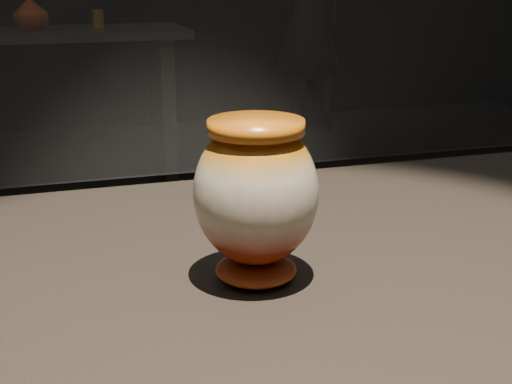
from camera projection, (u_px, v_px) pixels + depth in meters
main_vase at (256, 195)px, 0.82m from camera, size 0.15×0.15×0.19m
back_shelf at (14, 77)px, 4.08m from camera, size 2.00×0.60×0.90m
back_vase_mid at (31, 12)px, 3.96m from camera, size 0.27×0.27×0.20m
back_vase_right at (98, 19)px, 4.11m from camera, size 0.07×0.07×0.11m
visitor at (309, 22)px, 5.36m from camera, size 0.70×0.55×1.68m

